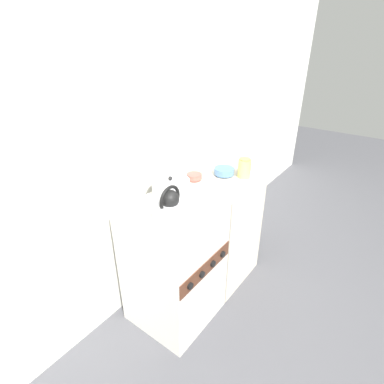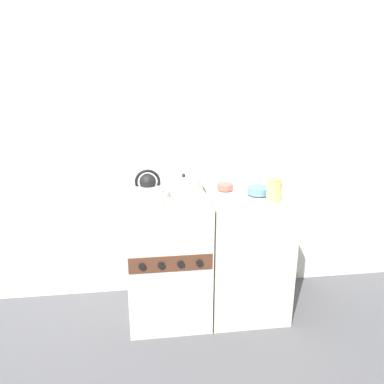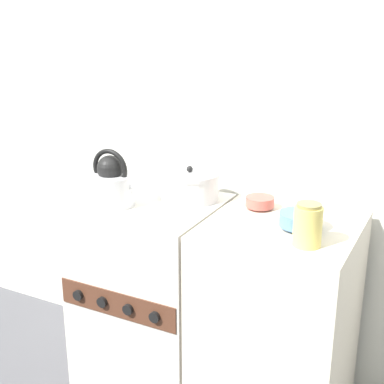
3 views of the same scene
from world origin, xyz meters
name	(u,v)px [view 3 (image 3 of 3)]	position (x,y,z in m)	size (l,w,h in m)	color
wall_back	(193,110)	(0.00, 0.67, 1.25)	(7.00, 0.06, 2.50)	silver
stove	(152,299)	(0.00, 0.27, 0.46)	(0.57, 0.56, 0.92)	beige
counter	(277,328)	(0.58, 0.30, 0.46)	(0.56, 0.60, 0.92)	beige
kettle	(111,184)	(-0.13, 0.17, 1.01)	(0.24, 0.20, 0.24)	silver
cooking_pot	(190,185)	(0.13, 0.39, 0.98)	(0.26, 0.26, 0.15)	silver
enamel_bowl	(301,220)	(0.65, 0.28, 0.95)	(0.16, 0.16, 0.06)	#4C729E
small_ceramic_bowl	(260,202)	(0.44, 0.42, 0.95)	(0.12, 0.12, 0.05)	#B75147
storage_jar	(308,225)	(0.71, 0.14, 0.99)	(0.10, 0.10, 0.15)	#E0CC66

